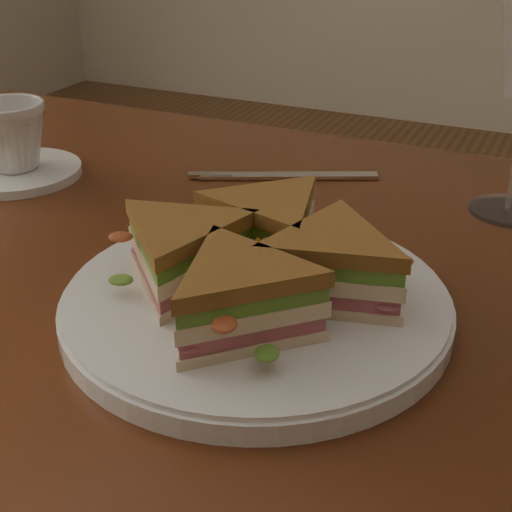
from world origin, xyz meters
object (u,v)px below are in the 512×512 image
object	(u,v)px
knife	(276,177)
sandwich_wedges	(256,262)
table	(232,370)
spoon	(241,204)
coffee_cup	(11,136)
plate	(256,304)
saucer	(17,172)

from	to	relation	value
knife	sandwich_wedges	bearing A→B (deg)	-95.06
table	knife	world-z (taller)	knife
spoon	coffee_cup	bearing A→B (deg)	-174.38
plate	saucer	world-z (taller)	plate
saucer	plate	bearing A→B (deg)	-22.33
table	coffee_cup	size ratio (longest dim) A/B	14.80
spoon	knife	size ratio (longest dim) A/B	0.92
sandwich_wedges	spoon	size ratio (longest dim) A/B	1.41
plate	sandwich_wedges	xyz separation A→B (m)	(0.00, -0.00, 0.04)
knife	saucer	bearing A→B (deg)	178.27
knife	coffee_cup	world-z (taller)	coffee_cup
table	plate	size ratio (longest dim) A/B	4.04
sandwich_wedges	spoon	xyz separation A→B (m)	(-0.10, 0.18, -0.04)
table	sandwich_wedges	size ratio (longest dim) A/B	4.63
plate	coffee_cup	world-z (taller)	coffee_cup
plate	knife	xyz separation A→B (m)	(-0.10, 0.27, -0.01)
plate	spoon	xyz separation A→B (m)	(-0.10, 0.18, -0.00)
table	saucer	world-z (taller)	saucer
table	knife	size ratio (longest dim) A/B	6.00
saucer	coffee_cup	xyz separation A→B (m)	(0.00, 0.00, 0.04)
plate	knife	bearing A→B (deg)	110.30
saucer	knife	bearing A→B (deg)	23.64
table	sandwich_wedges	xyz separation A→B (m)	(0.05, -0.05, 0.14)
plate	sandwich_wedges	distance (m)	0.04
spoon	coffee_cup	size ratio (longest dim) A/B	2.27
spoon	saucer	distance (m)	0.27
sandwich_wedges	coffee_cup	bearing A→B (deg)	157.67
plate	sandwich_wedges	bearing A→B (deg)	-45.00
table	spoon	xyz separation A→B (m)	(-0.05, 0.13, 0.10)
knife	table	bearing A→B (deg)	-101.77
knife	saucer	world-z (taller)	saucer
plate	saucer	xyz separation A→B (m)	(-0.37, 0.15, -0.00)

